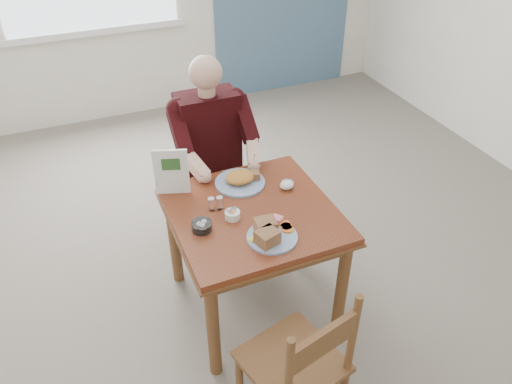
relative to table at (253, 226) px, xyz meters
name	(u,v)px	position (x,y,z in m)	size (l,w,h in m)	color
floor	(253,301)	(0.00, 0.00, -0.64)	(6.00, 6.00, 0.00)	slate
lemon_wedge	(254,239)	(-0.10, -0.25, 0.13)	(0.06, 0.04, 0.03)	yellow
napkin	(287,185)	(0.27, 0.12, 0.14)	(0.08, 0.07, 0.05)	white
metal_dish	(288,183)	(0.30, 0.17, 0.12)	(0.08, 0.08, 0.01)	silver
table	(253,226)	(0.00, 0.00, 0.00)	(0.92, 0.92, 0.75)	maroon
chair_far	(211,177)	(0.00, 0.80, -0.16)	(0.42, 0.42, 0.95)	brown
chair_near	(299,367)	(-0.12, -0.84, -0.16)	(0.51, 0.51, 0.95)	brown
diner	(212,143)	(0.00, 0.71, 0.17)	(0.53, 0.56, 1.39)	tan
near_plate	(270,233)	(-0.01, -0.25, 0.14)	(0.31, 0.31, 0.09)	white
far_plate	(241,179)	(0.03, 0.27, 0.14)	(0.36, 0.36, 0.08)	white
caddy	(232,215)	(-0.13, -0.02, 0.13)	(0.11, 0.11, 0.06)	white
shakers	(216,204)	(-0.19, 0.09, 0.15)	(0.09, 0.05, 0.08)	white
creamer	(202,226)	(-0.32, -0.05, 0.14)	(0.11, 0.11, 0.05)	white
menu	(171,172)	(-0.37, 0.34, 0.26)	(0.19, 0.08, 0.29)	white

